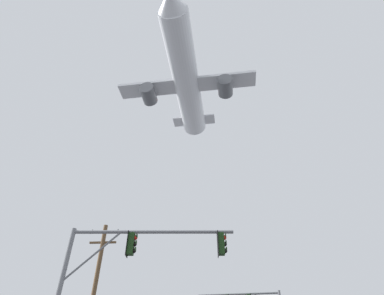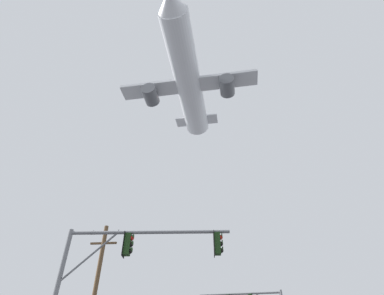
% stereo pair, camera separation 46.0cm
% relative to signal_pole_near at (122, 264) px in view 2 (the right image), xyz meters
% --- Properties ---
extents(signal_pole_near, '(7.02, 0.66, 6.18)m').
position_rel_signal_pole_near_xyz_m(signal_pole_near, '(0.00, 0.00, 0.00)').
color(signal_pole_near, slate).
rests_on(signal_pole_near, ground).
extents(utility_pole, '(2.20, 0.28, 9.35)m').
position_rel_signal_pole_near_xyz_m(utility_pole, '(-3.73, 7.21, 0.27)').
color(utility_pole, brown).
rests_on(utility_pole, ground).
extents(airplane, '(20.89, 27.03, 7.37)m').
position_rel_signal_pole_near_xyz_m(airplane, '(0.77, 17.66, 31.83)').
color(airplane, white).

